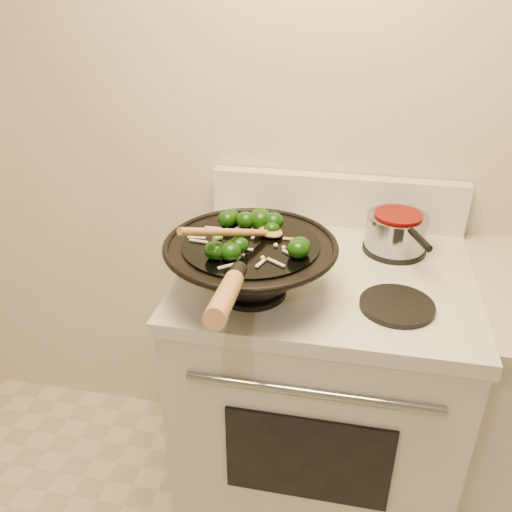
# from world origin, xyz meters

# --- Properties ---
(stove) EXTENTS (0.78, 0.67, 1.08)m
(stove) POSITION_xyz_m (-0.24, 1.17, 0.47)
(stove) COLOR silver
(stove) RESTS_ON ground
(wok) EXTENTS (0.42, 0.70, 0.26)m
(wok) POSITION_xyz_m (-0.42, 1.01, 1.01)
(wok) COLOR black
(wok) RESTS_ON stove
(stirfry) EXTENTS (0.30, 0.27, 0.05)m
(stirfry) POSITION_xyz_m (-0.42, 1.05, 1.08)
(stirfry) COLOR #0F3307
(stirfry) RESTS_ON wok
(wooden_spoon) EXTENTS (0.20, 0.28, 0.12)m
(wooden_spoon) POSITION_xyz_m (-0.43, 1.00, 1.10)
(wooden_spoon) COLOR #A97642
(wooden_spoon) RESTS_ON wok
(saucepan) EXTENTS (0.17, 0.27, 0.10)m
(saucepan) POSITION_xyz_m (-0.06, 1.32, 0.98)
(saucepan) COLOR gray
(saucepan) RESTS_ON stove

